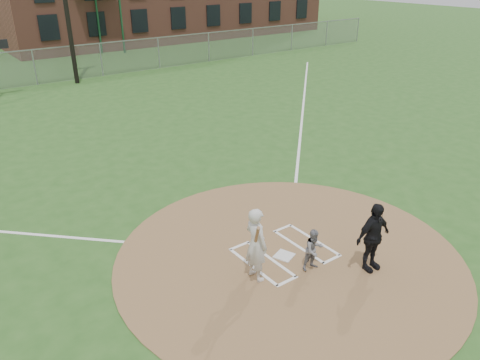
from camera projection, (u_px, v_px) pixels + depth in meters
ground at (289, 256)px, 11.41m from camera, size 140.00×140.00×0.00m
dirt_circle at (289, 256)px, 11.40m from camera, size 8.40×8.40×0.02m
home_plate at (284, 256)px, 11.36m from camera, size 0.55×0.55×0.03m
foul_line_first at (303, 109)px, 22.82m from camera, size 17.04×17.04×0.01m
catcher at (314, 250)px, 10.70m from camera, size 0.54×0.45×1.03m
umpire at (373, 237)px, 10.57m from camera, size 1.01×0.47×1.69m
batters_boxes at (285, 252)px, 11.51m from camera, size 2.08×1.88×0.01m
batter_at_plate at (256, 244)px, 10.24m from camera, size 0.71×0.99×1.78m
outfield_fence at (35, 67)px, 27.02m from camera, size 56.08×0.08×2.03m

